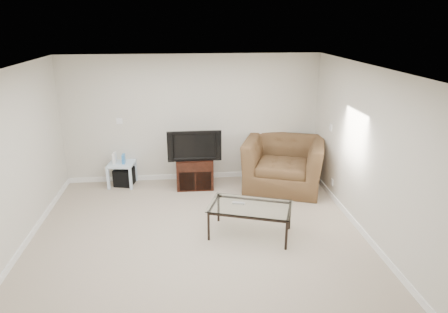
{
  "coord_description": "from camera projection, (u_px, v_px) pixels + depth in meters",
  "views": [
    {
      "loc": [
        -0.15,
        -5.17,
        3.12
      ],
      "look_at": [
        0.5,
        1.2,
        0.9
      ],
      "focal_mm": 32.0,
      "sensor_mm": 36.0,
      "label": 1
    }
  ],
  "objects": [
    {
      "name": "wall_left",
      "position": [
        6.0,
        169.0,
        5.24
      ],
      "size": [
        0.02,
        5.0,
        2.5
      ],
      "primitive_type": "cube",
      "color": "silver",
      "rests_on": "ground"
    },
    {
      "name": "plate_right_switch",
      "position": [
        331.0,
        127.0,
        7.22
      ],
      "size": [
        0.02,
        0.09,
        0.13
      ],
      "primitive_type": "cube",
      "color": "white",
      "rests_on": "wall_right"
    },
    {
      "name": "plate_back",
      "position": [
        119.0,
        121.0,
        7.69
      ],
      "size": [
        0.12,
        0.02,
        0.12
      ],
      "primitive_type": "cube",
      "color": "white",
      "rests_on": "wall_back"
    },
    {
      "name": "wall_back",
      "position": [
        192.0,
        119.0,
        7.83
      ],
      "size": [
        5.0,
        0.02,
        2.5
      ],
      "primitive_type": "cube",
      "color": "silver",
      "rests_on": "ground"
    },
    {
      "name": "floor",
      "position": [
        199.0,
        242.0,
        5.89
      ],
      "size": [
        5.0,
        5.0,
        0.0
      ],
      "primitive_type": "plane",
      "color": "tan",
      "rests_on": "ground"
    },
    {
      "name": "dvd_player",
      "position": [
        195.0,
        164.0,
        7.62
      ],
      "size": [
        0.36,
        0.25,
        0.05
      ],
      "primitive_type": "cube",
      "rotation": [
        0.0,
        0.0,
        -0.01
      ],
      "color": "black",
      "rests_on": "tv_stand"
    },
    {
      "name": "remote",
      "position": [
        239.0,
        203.0,
        6.0
      ],
      "size": [
        0.2,
        0.1,
        0.02
      ],
      "primitive_type": "cube",
      "rotation": [
        0.0,
        0.0,
        -0.28
      ],
      "color": "#B2B2B7",
      "rests_on": "coffee_table"
    },
    {
      "name": "ceiling",
      "position": [
        194.0,
        70.0,
        5.07
      ],
      "size": [
        5.0,
        5.0,
        0.0
      ],
      "primitive_type": "plane",
      "color": "white",
      "rests_on": "ground"
    },
    {
      "name": "television",
      "position": [
        194.0,
        145.0,
        7.51
      ],
      "size": [
        0.94,
        0.2,
        0.58
      ],
      "primitive_type": "imported",
      "rotation": [
        0.0,
        0.0,
        0.01
      ],
      "color": "black",
      "rests_on": "tv_stand"
    },
    {
      "name": "tv_stand",
      "position": [
        195.0,
        173.0,
        7.72
      ],
      "size": [
        0.71,
        0.5,
        0.58
      ],
      "primitive_type": null,
      "rotation": [
        0.0,
        0.0,
        -0.01
      ],
      "color": "black",
      "rests_on": "floor"
    },
    {
      "name": "coffee_table",
      "position": [
        250.0,
        220.0,
        6.01
      ],
      "size": [
        1.38,
        1.05,
        0.48
      ],
      "primitive_type": null,
      "rotation": [
        0.0,
        0.0,
        -0.33
      ],
      "color": "black",
      "rests_on": "floor"
    },
    {
      "name": "game_case",
      "position": [
        124.0,
        159.0,
        7.7
      ],
      "size": [
        0.05,
        0.14,
        0.18
      ],
      "primitive_type": "cube",
      "rotation": [
        0.0,
        0.0,
        -0.05
      ],
      "color": "#337FCC",
      "rests_on": "side_table"
    },
    {
      "name": "recliner",
      "position": [
        284.0,
        156.0,
        7.61
      ],
      "size": [
        1.7,
        1.39,
        1.28
      ],
      "primitive_type": "imported",
      "rotation": [
        0.0,
        0.0,
        -0.34
      ],
      "color": "#483120",
      "rests_on": "floor"
    },
    {
      "name": "wall_right",
      "position": [
        371.0,
        156.0,
        5.72
      ],
      "size": [
        0.02,
        5.0,
        2.5
      ],
      "primitive_type": "cube",
      "color": "silver",
      "rests_on": "ground"
    },
    {
      "name": "game_console",
      "position": [
        115.0,
        158.0,
        7.7
      ],
      "size": [
        0.06,
        0.16,
        0.21
      ],
      "primitive_type": "cube",
      "rotation": [
        0.0,
        0.0,
        -0.09
      ],
      "color": "white",
      "rests_on": "side_table"
    },
    {
      "name": "subwoofer",
      "position": [
        124.0,
        177.0,
        7.86
      ],
      "size": [
        0.41,
        0.41,
        0.34
      ],
      "primitive_type": "cube",
      "rotation": [
        0.0,
        0.0,
        -0.23
      ],
      "color": "black",
      "rests_on": "floor"
    },
    {
      "name": "side_table",
      "position": [
        122.0,
        174.0,
        7.82
      ],
      "size": [
        0.54,
        0.54,
        0.46
      ],
      "primitive_type": null,
      "rotation": [
        0.0,
        0.0,
        -0.12
      ],
      "color": "silver",
      "rests_on": "floor"
    },
    {
      "name": "plate_right_outlet",
      "position": [
        332.0,
        182.0,
        7.25
      ],
      "size": [
        0.02,
        0.08,
        0.12
      ],
      "primitive_type": "cube",
      "color": "white",
      "rests_on": "wall_right"
    }
  ]
}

